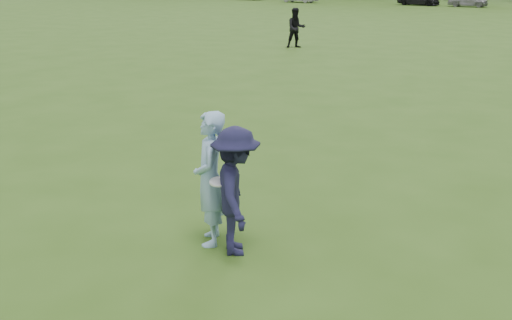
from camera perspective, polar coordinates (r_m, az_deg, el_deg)
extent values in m
plane|color=#315417|center=(9.01, -6.61, -8.96)|extent=(200.00, 200.00, 0.00)
imported|color=#8FB7DD|center=(8.98, -4.37, -1.80)|extent=(0.82, 0.90, 2.07)
imported|color=#191937|center=(8.68, -1.93, -3.00)|extent=(1.29, 1.42, 1.92)
imported|color=black|center=(31.74, 3.83, 12.44)|extent=(1.25, 1.22, 2.03)
imported|color=gray|center=(67.99, 19.57, 14.15)|extent=(4.05, 1.81, 1.35)
cylinder|color=white|center=(8.64, -3.58, -2.08)|extent=(0.30, 0.30, 0.09)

